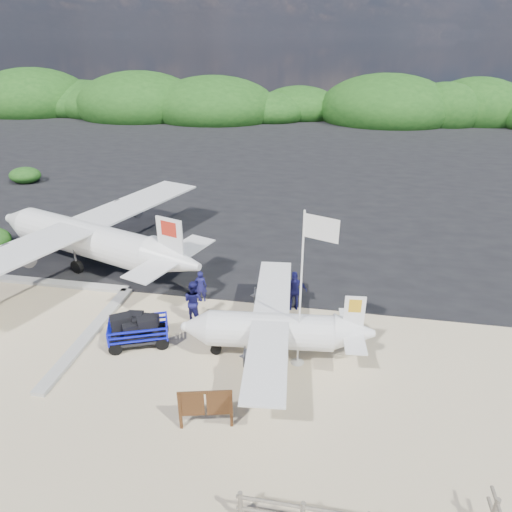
{
  "coord_description": "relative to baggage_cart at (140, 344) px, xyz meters",
  "views": [
    {
      "loc": [
        4.64,
        -12.09,
        10.78
      ],
      "look_at": [
        1.45,
        5.85,
        1.93
      ],
      "focal_mm": 32.0,
      "sensor_mm": 36.0,
      "label": 1
    }
  ],
  "objects": [
    {
      "name": "crew_b",
      "position": [
        1.6,
        1.97,
        0.92
      ],
      "size": [
        1.1,
        0.99,
        1.84
      ],
      "primitive_type": "imported",
      "rotation": [
        0.0,
        0.0,
        2.74
      ],
      "color": "#15154F",
      "rests_on": "ground"
    },
    {
      "name": "asphalt_apron",
      "position": [
        2.29,
        28.71,
        0.0
      ],
      "size": [
        90.0,
        50.0,
        0.04
      ],
      "primitive_type": null,
      "color": "#B2B2B2",
      "rests_on": "ground"
    },
    {
      "name": "vegetation_band",
      "position": [
        2.29,
        53.71,
        0.0
      ],
      "size": [
        124.0,
        8.0,
        4.4
      ],
      "primitive_type": null,
      "color": "#B2B2B2",
      "rests_on": "ground"
    },
    {
      "name": "aircraft_large",
      "position": [
        19.81,
        24.77,
        0.0
      ],
      "size": [
        19.88,
        19.88,
        4.7
      ],
      "primitive_type": null,
      "rotation": [
        0.0,
        0.0,
        2.81
      ],
      "color": "#B2B2B2",
      "rests_on": "ground"
    },
    {
      "name": "signboard",
      "position": [
        3.66,
        -3.55,
        0.0
      ],
      "size": [
        1.72,
        0.55,
        1.43
      ],
      "primitive_type": null,
      "rotation": [
        0.0,
        0.0,
        0.23
      ],
      "color": "#4C2D15",
      "rests_on": "ground"
    },
    {
      "name": "crew_a",
      "position": [
        1.44,
        3.52,
        0.74
      ],
      "size": [
        0.58,
        0.41,
        1.49
      ],
      "primitive_type": "imported",
      "rotation": [
        0.0,
        0.0,
        3.25
      ],
      "color": "#15154F",
      "rests_on": "ground"
    },
    {
      "name": "baggage_cart",
      "position": [
        0.0,
        0.0,
        0.0
      ],
      "size": [
        2.73,
        2.14,
        1.2
      ],
      "primitive_type": null,
      "rotation": [
        0.0,
        0.0,
        0.37
      ],
      "color": "#0E15DB",
      "rests_on": "ground"
    },
    {
      "name": "aircraft_small",
      "position": [
        -11.86,
        29.79,
        0.0
      ],
      "size": [
        7.89,
        7.89,
        2.61
      ],
      "primitive_type": null,
      "rotation": [
        0.0,
        0.0,
        3.23
      ],
      "color": "#B2B2B2",
      "rests_on": "ground"
    },
    {
      "name": "crew_c",
      "position": [
        5.6,
        3.56,
        0.91
      ],
      "size": [
        1.14,
        0.68,
        1.82
      ],
      "primitive_type": "imported",
      "rotation": [
        0.0,
        0.0,
        3.37
      ],
      "color": "#15154F",
      "rests_on": "ground"
    },
    {
      "name": "flagpole",
      "position": [
        6.09,
        -0.02,
        0.0
      ],
      "size": [
        1.28,
        0.89,
        5.91
      ],
      "primitive_type": null,
      "rotation": [
        0.0,
        0.0,
        -0.37
      ],
      "color": "white",
      "rests_on": "ground"
    },
    {
      "name": "ground",
      "position": [
        2.29,
        -1.29,
        0.0
      ],
      "size": [
        160.0,
        160.0,
        0.0
      ],
      "primitive_type": "plane",
      "color": "beige"
    }
  ]
}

